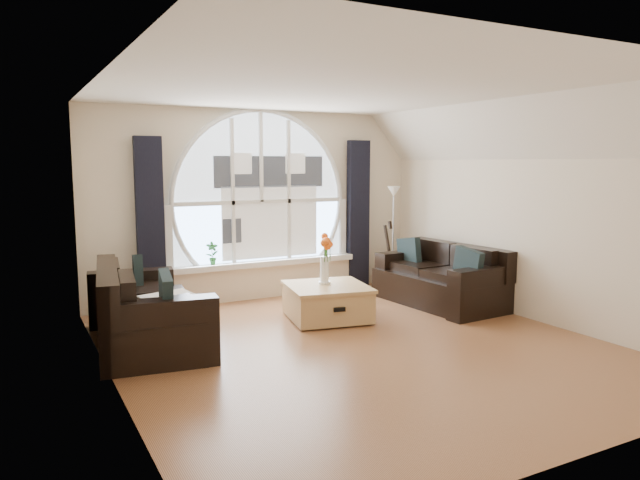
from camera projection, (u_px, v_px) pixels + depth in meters
The scene contains 21 objects.
ground at pixel (359, 347), 6.33m from camera, with size 5.00×5.50×0.01m, color brown.
ceiling at pixel (362, 89), 5.99m from camera, with size 5.00×5.50×0.01m, color silver.
wall_back at pixel (260, 205), 8.57m from camera, with size 5.00×0.01×2.70m, color beige.
wall_front at pixel (590, 259), 3.76m from camera, with size 5.00×0.01×2.70m, color beige.
wall_left at pixel (110, 235), 4.99m from camera, with size 0.01×5.50×2.70m, color beige.
wall_right at pixel (532, 212), 7.33m from camera, with size 0.01×5.50×2.70m, color beige.
attic_slope at pixel (518, 130), 7.06m from camera, with size 0.92×5.50×0.72m, color silver.
arched_window at pixel (260, 186), 8.50m from camera, with size 2.60×0.06×2.15m, color silver.
window_sill at pixel (263, 263), 8.59m from camera, with size 2.90×0.22×0.08m, color white.
window_frame at pixel (261, 186), 8.48m from camera, with size 2.76×0.08×2.15m, color white.
neighbor_house at pixel (271, 195), 8.58m from camera, with size 1.70×0.02×1.50m, color silver.
curtain_left at pixel (150, 225), 7.74m from camera, with size 0.35×0.12×2.30m, color black.
curtain_right at pixel (358, 215), 9.23m from camera, with size 0.35×0.12×2.30m, color black.
sofa_left at pixel (147, 308), 6.37m from camera, with size 0.98×1.97×0.87m, color black.
sofa_right at pixel (439, 276), 8.19m from camera, with size 0.93×1.86×0.83m, color black.
coffee_chest at pixel (327, 301), 7.42m from camera, with size 0.97×0.97×0.48m, color tan.
throw_blanket at pixel (173, 303), 6.20m from camera, with size 0.55×0.55×0.10m, color silver.
vase_flowers at pixel (324, 253), 7.42m from camera, with size 0.24×0.24×0.70m, color white.
floor_lamp at pixel (393, 238), 9.16m from camera, with size 0.24×0.24×1.60m, color #B2B2B2.
guitar at pixel (386, 254), 9.30m from camera, with size 0.36×0.24×1.06m, color olive.
potted_plant at pixel (212, 253), 8.20m from camera, with size 0.17×0.11×0.32m, color #1E6023.
Camera 1 is at (-3.26, -5.21, 1.95)m, focal length 33.19 mm.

